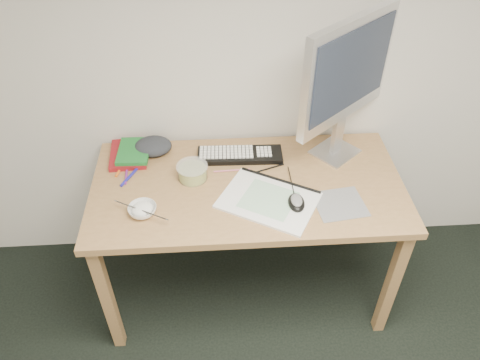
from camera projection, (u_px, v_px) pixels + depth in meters
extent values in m
plane|color=silver|center=(240.00, 32.00, 2.02)|extent=(3.60, 0.00, 3.60)
cube|color=#A67C4C|center=(108.00, 299.00, 2.10)|extent=(0.05, 0.05, 0.71)
cube|color=#A67C4C|center=(392.00, 284.00, 2.16)|extent=(0.05, 0.05, 0.71)
cube|color=#A67C4C|center=(124.00, 206.00, 2.55)|extent=(0.05, 0.05, 0.71)
cube|color=#A67C4C|center=(358.00, 196.00, 2.61)|extent=(0.05, 0.05, 0.71)
cube|color=#A67C4C|center=(248.00, 187.00, 2.11)|extent=(1.40, 0.70, 0.03)
cube|color=slate|center=(340.00, 204.00, 2.00)|extent=(0.23, 0.22, 0.00)
cube|color=white|center=(268.00, 200.00, 2.01)|extent=(0.48, 0.44, 0.01)
cube|color=black|center=(240.00, 155.00, 2.24)|extent=(0.41, 0.14, 0.02)
cube|color=silver|center=(335.00, 152.00, 2.27)|extent=(0.27, 0.27, 0.01)
cube|color=silver|center=(337.00, 136.00, 2.21)|extent=(0.07, 0.06, 0.19)
cube|color=silver|center=(348.00, 70.00, 1.98)|extent=(0.47, 0.40, 0.47)
cube|color=black|center=(349.00, 68.00, 1.98)|extent=(0.40, 0.34, 0.37)
ellipsoid|color=black|center=(297.00, 200.00, 1.97)|extent=(0.07, 0.11, 0.04)
imported|color=white|center=(143.00, 210.00, 1.94)|extent=(0.14, 0.14, 0.04)
cylinder|color=silver|center=(141.00, 210.00, 1.91)|extent=(0.23, 0.14, 0.02)
cylinder|color=#D1D44B|center=(192.00, 172.00, 2.11)|extent=(0.18, 0.18, 0.07)
cube|color=maroon|center=(129.00, 154.00, 2.24)|extent=(0.19, 0.24, 0.02)
cube|color=#1A6A28|center=(134.00, 151.00, 2.23)|extent=(0.15, 0.21, 0.02)
ellipsoid|color=#222429|center=(153.00, 146.00, 2.26)|extent=(0.17, 0.15, 0.06)
cylinder|color=#D76B8F|center=(232.00, 170.00, 2.16)|extent=(0.17, 0.01, 0.01)
cylinder|color=tan|center=(251.00, 184.00, 2.09)|extent=(0.16, 0.06, 0.01)
cylinder|color=black|center=(266.00, 169.00, 2.17)|extent=(0.18, 0.07, 0.01)
cylinder|color=#1E1C98|center=(130.00, 176.00, 2.13)|extent=(0.08, 0.13, 0.01)
cylinder|color=orange|center=(121.00, 168.00, 2.17)|extent=(0.04, 0.12, 0.01)
cylinder|color=#7A2588|center=(126.00, 175.00, 2.13)|extent=(0.02, 0.12, 0.01)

